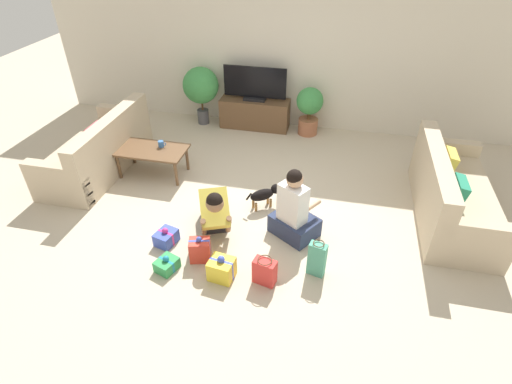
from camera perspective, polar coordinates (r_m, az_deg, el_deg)
The scene contains 19 objects.
ground_plane at distance 5.24m, azimuth -0.47°, elevation -2.44°, with size 16.00×16.00×0.00m, color beige.
wall_back at distance 6.99m, azimuth 4.61°, elevation 19.45°, with size 8.40×0.06×2.60m.
sofa_left at distance 6.34m, azimuth -21.50°, elevation 5.44°, with size 0.83×1.97×0.85m.
sofa_right at distance 5.52m, azimuth 26.03°, elevation -0.47°, with size 0.83×1.97×0.85m.
coffee_table at distance 5.94m, azimuth -14.67°, elevation 5.55°, with size 0.99×0.55×0.41m.
tv_console at distance 7.19m, azimuth -0.16°, elevation 11.15°, with size 1.21×0.39×0.51m.
tv at distance 6.99m, azimuth -0.17°, elevation 14.95°, with size 1.08×0.20×0.58m.
potted_plant_back_right at distance 6.92m, azimuth 7.63°, elevation 11.88°, with size 0.45×0.45×0.82m.
potted_plant_back_left at distance 7.23m, azimuth -7.89°, elevation 14.68°, with size 0.62×0.62×1.02m.
person_kneeling at distance 4.70m, azimuth -5.99°, elevation -2.65°, with size 0.57×0.79×0.75m.
person_sitting at distance 4.67m, azimuth 5.46°, elevation -2.89°, with size 0.65×0.62×0.93m.
dog at distance 5.17m, azimuth 1.35°, elevation -0.28°, with size 0.42×0.34×0.30m.
gift_box_a at distance 4.80m, azimuth -12.71°, elevation -6.34°, with size 0.26×0.30×0.22m.
gift_box_b at distance 4.50m, azimuth -12.62°, elevation -10.07°, with size 0.26×0.28×0.19m.
gift_box_c at distance 4.29m, azimuth -4.93°, elevation -10.86°, with size 0.28×0.26×0.30m.
gift_box_d at distance 4.50m, azimuth -8.01°, elevation -8.17°, with size 0.26×0.23×0.32m.
gift_bag_a at distance 4.30m, azimuth 8.70°, elevation -9.44°, with size 0.20×0.15×0.44m.
gift_bag_b at distance 4.21m, azimuth 1.25°, elevation -11.27°, with size 0.26×0.18×0.32m.
mug at distance 5.93m, azimuth -13.39°, elevation 6.70°, with size 0.12×0.08×0.09m.
Camera 1 is at (0.94, -4.02, 3.22)m, focal length 28.00 mm.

